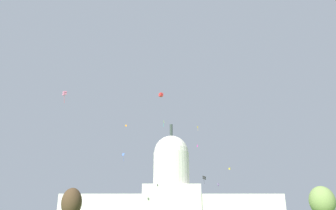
{
  "coord_description": "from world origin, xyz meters",
  "views": [
    {
      "loc": [
        -4.67,
        -22.75,
        2.79
      ],
      "look_at": [
        -4.78,
        75.44,
        37.98
      ],
      "focal_mm": 35.02,
      "sensor_mm": 36.0,
      "label": 1
    }
  ],
  "objects_px": {
    "kite_magenta_mid": "(198,146)",
    "kite_lime_high": "(164,122)",
    "tree_east_near": "(323,201)",
    "kite_red_mid": "(161,95)",
    "tree_west_near": "(72,203)",
    "kite_blue_high": "(124,155)",
    "kite_violet_mid": "(219,185)",
    "kite_black_low": "(205,178)",
    "kite_yellow_mid": "(230,169)",
    "capitol_building": "(172,198)",
    "kite_pink_high": "(65,93)",
    "kite_gold_high": "(198,128)",
    "kite_orange_high": "(126,126)"
  },
  "relations": [
    {
      "from": "kite_black_low",
      "to": "kite_blue_high",
      "type": "bearing_deg",
      "value": 54.84
    },
    {
      "from": "kite_lime_high",
      "to": "kite_black_low",
      "type": "bearing_deg",
      "value": -43.62
    },
    {
      "from": "kite_red_mid",
      "to": "kite_black_low",
      "type": "relative_size",
      "value": 0.34
    },
    {
      "from": "tree_east_near",
      "to": "kite_blue_high",
      "type": "relative_size",
      "value": 3.27
    },
    {
      "from": "tree_west_near",
      "to": "kite_lime_high",
      "type": "bearing_deg",
      "value": 6.79
    },
    {
      "from": "kite_black_low",
      "to": "kite_lime_high",
      "type": "xyz_separation_m",
      "value": [
        -14.25,
        -1.44,
        19.87
      ]
    },
    {
      "from": "kite_black_low",
      "to": "kite_yellow_mid",
      "type": "bearing_deg",
      "value": -2.27
    },
    {
      "from": "kite_pink_high",
      "to": "kite_orange_high",
      "type": "xyz_separation_m",
      "value": [
        12.5,
        61.64,
        6.69
      ]
    },
    {
      "from": "capitol_building",
      "to": "kite_red_mid",
      "type": "height_order",
      "value": "capitol_building"
    },
    {
      "from": "tree_west_near",
      "to": "kite_pink_high",
      "type": "xyz_separation_m",
      "value": [
        -2.63,
        -11.07,
        34.14
      ]
    },
    {
      "from": "kite_magenta_mid",
      "to": "kite_pink_high",
      "type": "bearing_deg",
      "value": -36.15
    },
    {
      "from": "tree_east_near",
      "to": "kite_yellow_mid",
      "type": "bearing_deg",
      "value": 115.48
    },
    {
      "from": "kite_pink_high",
      "to": "kite_blue_high",
      "type": "relative_size",
      "value": 1.0
    },
    {
      "from": "kite_yellow_mid",
      "to": "kite_violet_mid",
      "type": "relative_size",
      "value": 0.72
    },
    {
      "from": "tree_west_near",
      "to": "kite_lime_high",
      "type": "relative_size",
      "value": 5.39
    },
    {
      "from": "kite_magenta_mid",
      "to": "kite_lime_high",
      "type": "relative_size",
      "value": 0.38
    },
    {
      "from": "tree_east_near",
      "to": "kite_gold_high",
      "type": "relative_size",
      "value": 5.9
    },
    {
      "from": "kite_pink_high",
      "to": "capitol_building",
      "type": "bearing_deg",
      "value": -58.39
    },
    {
      "from": "tree_west_near",
      "to": "kite_pink_high",
      "type": "height_order",
      "value": "kite_pink_high"
    },
    {
      "from": "kite_violet_mid",
      "to": "kite_blue_high",
      "type": "distance_m",
      "value": 51.2
    },
    {
      "from": "kite_orange_high",
      "to": "kite_violet_mid",
      "type": "height_order",
      "value": "kite_orange_high"
    },
    {
      "from": "tree_east_near",
      "to": "kite_yellow_mid",
      "type": "distance_m",
      "value": 52.56
    },
    {
      "from": "capitol_building",
      "to": "tree_west_near",
      "type": "relative_size",
      "value": 9.53
    },
    {
      "from": "kite_black_low",
      "to": "kite_blue_high",
      "type": "relative_size",
      "value": 0.62
    },
    {
      "from": "kite_red_mid",
      "to": "kite_lime_high",
      "type": "relative_size",
      "value": 0.37
    },
    {
      "from": "tree_east_near",
      "to": "kite_red_mid",
      "type": "bearing_deg",
      "value": -134.98
    },
    {
      "from": "kite_violet_mid",
      "to": "kite_red_mid",
      "type": "bearing_deg",
      "value": 49.46
    },
    {
      "from": "tree_west_near",
      "to": "kite_blue_high",
      "type": "height_order",
      "value": "kite_blue_high"
    },
    {
      "from": "tree_west_near",
      "to": "kite_orange_high",
      "type": "xyz_separation_m",
      "value": [
        9.87,
        50.57,
        40.83
      ]
    },
    {
      "from": "kite_red_mid",
      "to": "kite_gold_high",
      "type": "height_order",
      "value": "kite_gold_high"
    },
    {
      "from": "kite_pink_high",
      "to": "kite_yellow_mid",
      "type": "relative_size",
      "value": 4.17
    },
    {
      "from": "kite_red_mid",
      "to": "kite_violet_mid",
      "type": "bearing_deg",
      "value": 36.92
    },
    {
      "from": "kite_magenta_mid",
      "to": "kite_violet_mid",
      "type": "relative_size",
      "value": 0.67
    },
    {
      "from": "kite_orange_high",
      "to": "kite_red_mid",
      "type": "relative_size",
      "value": 1.13
    },
    {
      "from": "capitol_building",
      "to": "kite_red_mid",
      "type": "relative_size",
      "value": 139.83
    },
    {
      "from": "kite_red_mid",
      "to": "kite_black_low",
      "type": "height_order",
      "value": "kite_red_mid"
    },
    {
      "from": "kite_gold_high",
      "to": "kite_lime_high",
      "type": "height_order",
      "value": "kite_gold_high"
    },
    {
      "from": "tree_east_near",
      "to": "kite_yellow_mid",
      "type": "xyz_separation_m",
      "value": [
        -21.33,
        44.76,
        17.44
      ]
    },
    {
      "from": "capitol_building",
      "to": "kite_magenta_mid",
      "type": "xyz_separation_m",
      "value": [
        10.02,
        -71.08,
        15.79
      ]
    },
    {
      "from": "tree_west_near",
      "to": "tree_east_near",
      "type": "height_order",
      "value": "tree_east_near"
    },
    {
      "from": "kite_orange_high",
      "to": "kite_yellow_mid",
      "type": "height_order",
      "value": "kite_orange_high"
    },
    {
      "from": "kite_black_low",
      "to": "kite_blue_high",
      "type": "height_order",
      "value": "kite_blue_high"
    },
    {
      "from": "kite_pink_high",
      "to": "kite_blue_high",
      "type": "bearing_deg",
      "value": -48.08
    },
    {
      "from": "kite_lime_high",
      "to": "kite_violet_mid",
      "type": "bearing_deg",
      "value": 8.98
    },
    {
      "from": "kite_pink_high",
      "to": "kite_magenta_mid",
      "type": "height_order",
      "value": "kite_pink_high"
    },
    {
      "from": "capitol_building",
      "to": "kite_black_low",
      "type": "xyz_separation_m",
      "value": [
        10.69,
        -86.61,
        0.94
      ]
    },
    {
      "from": "kite_yellow_mid",
      "to": "kite_blue_high",
      "type": "xyz_separation_m",
      "value": [
        -52.51,
        12.31,
        8.92
      ]
    },
    {
      "from": "tree_east_near",
      "to": "kite_red_mid",
      "type": "distance_m",
      "value": 75.47
    },
    {
      "from": "kite_red_mid",
      "to": "kite_black_low",
      "type": "xyz_separation_m",
      "value": [
        14.1,
        56.9,
        -8.85
      ]
    },
    {
      "from": "kite_yellow_mid",
      "to": "kite_blue_high",
      "type": "relative_size",
      "value": 0.24
    }
  ]
}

